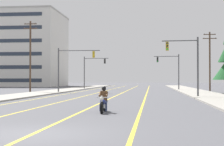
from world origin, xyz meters
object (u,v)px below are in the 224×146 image
utility_pole_right_far (210,59)px  traffic_signal_mid_left (91,68)px  traffic_signal_near_right (188,58)px  apartment_building_far_left_block (12,50)px  traffic_signal_mid_right (172,67)px  traffic_signal_near_left (71,63)px  motorcycle_with_rider (103,102)px  utility_pole_left_near (30,54)px

utility_pole_right_far → traffic_signal_mid_left: bearing=158.0°
traffic_signal_near_right → apartment_building_far_left_block: (-41.82, 57.88, 6.01)m
traffic_signal_mid_right → traffic_signal_mid_left: bearing=162.6°
traffic_signal_mid_left → utility_pole_right_far: size_ratio=0.65×
traffic_signal_mid_left → traffic_signal_near_left: bearing=-89.2°
motorcycle_with_rider → utility_pole_right_far: 41.34m
traffic_signal_mid_right → utility_pole_left_near: size_ratio=0.60×
motorcycle_with_rider → apartment_building_far_left_block: size_ratio=0.08×
utility_pole_right_far → motorcycle_with_rider: bearing=-107.0°
utility_pole_left_near → utility_pole_right_far: (26.79, 8.66, -0.40)m
traffic_signal_near_right → utility_pole_right_far: 22.31m
motorcycle_with_rider → traffic_signal_mid_right: 43.59m
utility_pole_right_far → traffic_signal_near_left: bearing=-153.3°
traffic_signal_near_right → traffic_signal_mid_right: size_ratio=1.00×
traffic_signal_near_left → utility_pole_left_near: (-6.35, 1.63, 1.35)m
traffic_signal_mid_left → utility_pole_right_far: (20.70, -8.36, 1.01)m
traffic_signal_near_left → utility_pole_left_near: utility_pole_left_near is taller
motorcycle_with_rider → traffic_signal_near_left: (-8.45, 29.02, 3.57)m
traffic_signal_near_right → traffic_signal_mid_left: size_ratio=1.00×
motorcycle_with_rider → utility_pole_right_far: utility_pole_right_far is taller
traffic_signal_mid_right → motorcycle_with_rider: bearing=-98.1°
traffic_signal_near_left → traffic_signal_mid_right: same height
traffic_signal_near_left → utility_pole_right_far: (20.45, 10.29, 0.95)m
motorcycle_with_rider → utility_pole_left_near: size_ratio=0.21×
traffic_signal_near_right → utility_pole_left_near: utility_pole_left_near is taller
traffic_signal_near_right → traffic_signal_mid_left: same height
traffic_signal_mid_left → utility_pole_right_far: 22.35m
motorcycle_with_rider → utility_pole_left_near: utility_pole_left_near is taller
traffic_signal_near_left → apartment_building_far_left_block: apartment_building_far_left_block is taller
utility_pole_left_near → traffic_signal_mid_left: bearing=70.3°
utility_pole_left_near → traffic_signal_mid_right: bearing=30.6°
motorcycle_with_rider → utility_pole_left_near: 34.39m
motorcycle_with_rider → traffic_signal_mid_left: bearing=100.4°
motorcycle_with_rider → utility_pole_right_far: size_ratio=0.23×
motorcycle_with_rider → traffic_signal_near_right: size_ratio=0.35×
traffic_signal_mid_right → apartment_building_far_left_block: (-41.57, 32.61, 5.97)m
traffic_signal_near_left → apartment_building_far_left_block: 54.18m
motorcycle_with_rider → utility_pole_left_near: bearing=115.8°
traffic_signal_mid_right → traffic_signal_mid_left: size_ratio=1.00×
traffic_signal_mid_left → utility_pole_left_near: 18.13m
utility_pole_right_far → traffic_signal_mid_right: bearing=147.7°
apartment_building_far_left_block → motorcycle_with_rider: bearing=-64.9°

